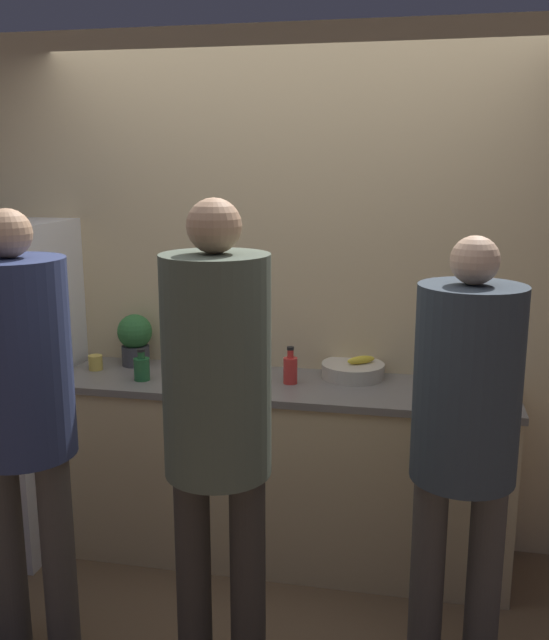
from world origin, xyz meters
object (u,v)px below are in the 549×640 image
person_left (20,393)px  cup_yellow (96,363)px  refrigerator (1,385)px  person_center (217,408)px  potted_plant (135,338)px  bottle_red (290,369)px  bottle_green (142,368)px  person_right (465,421)px  fruit_bowl (353,370)px  utensil_crock (437,372)px

person_left → cup_yellow: size_ratio=23.72×
refrigerator → person_center: bearing=-32.2°
person_center → potted_plant: bearing=124.4°
bottle_red → cup_yellow: size_ratio=2.39×
bottle_green → person_right: bearing=-22.5°
refrigerator → bottle_red: refrigerator is taller
fruit_bowl → cup_yellow: fruit_bowl is taller
refrigerator → cup_yellow: bearing=12.7°
bottle_green → fruit_bowl: bearing=14.2°
person_right → bottle_red: (-0.77, 0.71, -0.06)m
fruit_bowl → potted_plant: bearing=-179.6°
person_left → cup_yellow: 0.97m
person_center → bottle_red: bearing=85.4°
person_left → bottle_green: (0.15, 0.83, -0.13)m
person_center → bottle_green: size_ratio=11.82×
utensil_crock → bottle_green: (-1.41, -0.18, -0.01)m
person_left → person_center: (0.79, -0.06, 0.02)m
bottle_green → bottle_red: (0.72, 0.09, 0.01)m
person_center → bottle_green: bearing=126.0°
refrigerator → bottle_green: 0.79m
utensil_crock → bottle_red: bearing=-173.1°
person_left → utensil_crock: person_left is taller
refrigerator → utensil_crock: (2.19, 0.17, 0.15)m
cup_yellow → potted_plant: 0.24m
fruit_bowl → bottle_red: bearing=-150.8°
refrigerator → bottle_green: refrigerator is taller
person_center → utensil_crock: person_center is taller
cup_yellow → potted_plant: potted_plant is taller
bottle_green → bottle_red: bearing=7.5°
refrigerator → person_center: 1.70m
fruit_bowl → person_center: bearing=-107.8°
bottle_green → cup_yellow: size_ratio=2.06×
utensil_crock → cup_yellow: bearing=-178.0°
bottle_red → potted_plant: 0.87m
person_center → fruit_bowl: bearing=72.2°
person_left → potted_plant: 1.07m
person_right → cup_yellow: 1.94m
person_left → person_center: person_center is taller
person_right → bottle_green: size_ratio=10.97×
fruit_bowl → utensil_crock: size_ratio=1.03×
person_right → bottle_green: bearing=157.5°
person_center → potted_plant: 1.37m
person_left → utensil_crock: (1.56, 1.00, -0.12)m
person_right → utensil_crock: person_right is taller
bottle_green → potted_plant: bearing=118.4°
bottle_green → potted_plant: 0.29m
cup_yellow → bottle_green: bearing=-21.5°
person_center → potted_plant: person_center is taller
person_right → fruit_bowl: size_ratio=5.51×
utensil_crock → fruit_bowl: bearing=169.1°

